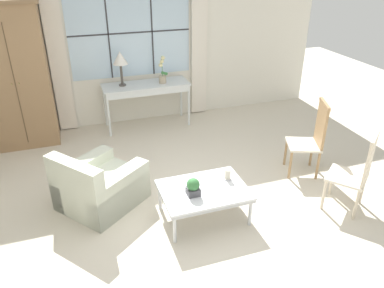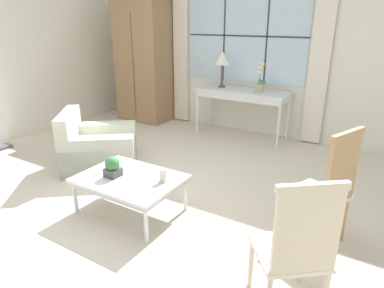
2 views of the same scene
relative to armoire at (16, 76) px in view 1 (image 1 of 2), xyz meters
The scene contains 12 objects.
ground_plane 3.45m from the armoire, 54.47° to the right, with size 14.00×14.00×0.00m, color beige.
wall_back_windowed 1.95m from the armoire, 11.18° to the left, with size 7.20×0.14×2.80m.
armoire is the anchor object (origin of this frame).
console_table 2.08m from the armoire, ahead, with size 1.52×0.55×0.79m.
table_lamp 1.64m from the armoire, ahead, with size 0.25×0.25×0.60m.
potted_orchid 2.34m from the armoire, ahead, with size 0.16×0.13×0.48m.
armchair_upholstered 2.53m from the armoire, 66.75° to the right, with size 1.23×1.21×0.77m.
side_chair_wooden 4.56m from the armoire, 31.23° to the right, with size 0.57×0.57×1.08m.
accent_chair_wooden 5.10m from the armoire, 40.28° to the right, with size 0.62×0.62×1.05m.
coffee_table 3.60m from the armoire, 53.69° to the right, with size 1.01×0.75×0.40m.
potted_plant_small 3.54m from the armoire, 56.43° to the right, with size 0.15×0.15×0.21m.
pillar_candle 3.71m from the armoire, 48.38° to the right, with size 0.10×0.10×0.15m.
Camera 1 is at (-1.12, -3.59, 2.88)m, focal length 35.00 mm.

